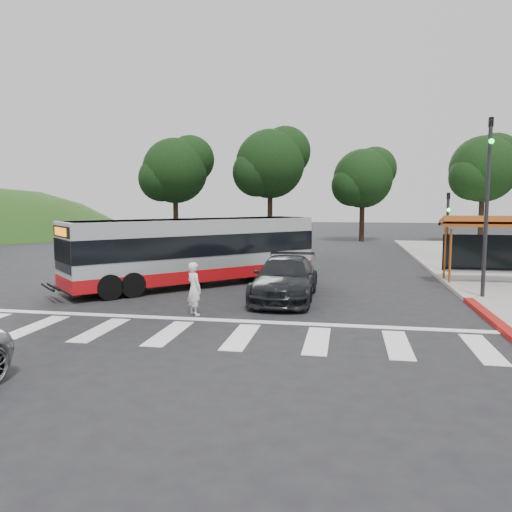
# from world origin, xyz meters

# --- Properties ---
(ground) EXTENTS (140.00, 140.00, 0.00)m
(ground) POSITION_xyz_m (0.00, 0.00, 0.00)
(ground) COLOR black
(ground) RESTS_ON ground
(sidewalk_east) EXTENTS (4.00, 40.00, 0.12)m
(sidewalk_east) POSITION_xyz_m (11.00, 8.00, 0.06)
(sidewalk_east) COLOR gray
(sidewalk_east) RESTS_ON ground
(curb_east) EXTENTS (0.30, 40.00, 0.15)m
(curb_east) POSITION_xyz_m (9.00, 8.00, 0.07)
(curb_east) COLOR #9E9991
(curb_east) RESTS_ON ground
(curb_east_red) EXTENTS (0.32, 6.00, 0.15)m
(curb_east_red) POSITION_xyz_m (9.00, -2.00, 0.08)
(curb_east_red) COLOR maroon
(curb_east_red) RESTS_ON ground
(crosswalk_ladder) EXTENTS (18.00, 2.60, 0.01)m
(crosswalk_ladder) POSITION_xyz_m (0.00, -5.00, 0.01)
(crosswalk_ladder) COLOR silver
(crosswalk_ladder) RESTS_ON ground
(bus_shelter) EXTENTS (4.20, 1.60, 2.86)m
(bus_shelter) POSITION_xyz_m (10.80, 5.10, 2.35)
(bus_shelter) COLOR #A14B1A
(bus_shelter) RESTS_ON sidewalk_east
(traffic_signal_ne_tall) EXTENTS (0.18, 0.37, 6.50)m
(traffic_signal_ne_tall) POSITION_xyz_m (9.60, 1.49, 3.88)
(traffic_signal_ne_tall) COLOR black
(traffic_signal_ne_tall) RESTS_ON ground
(traffic_signal_ne_short) EXTENTS (0.18, 0.37, 4.00)m
(traffic_signal_ne_short) POSITION_xyz_m (9.60, 8.49, 2.48)
(traffic_signal_ne_short) COLOR black
(traffic_signal_ne_short) RESTS_ON ground
(tree_ne_a) EXTENTS (6.16, 5.74, 9.30)m
(tree_ne_a) POSITION_xyz_m (16.08, 28.06, 6.39)
(tree_ne_a) COLOR black
(tree_ne_a) RESTS_ON parking_lot
(tree_north_a) EXTENTS (6.60, 6.15, 10.17)m
(tree_north_a) POSITION_xyz_m (-1.92, 26.07, 6.92)
(tree_north_a) COLOR black
(tree_north_a) RESTS_ON ground
(tree_north_b) EXTENTS (5.72, 5.33, 8.43)m
(tree_north_b) POSITION_xyz_m (6.07, 28.06, 5.66)
(tree_north_b) COLOR black
(tree_north_b) RESTS_ON ground
(tree_north_c) EXTENTS (6.16, 5.74, 9.30)m
(tree_north_c) POSITION_xyz_m (-9.92, 24.06, 6.29)
(tree_north_c) COLOR black
(tree_north_c) RESTS_ON ground
(transit_bus) EXTENTS (9.35, 9.45, 2.82)m
(transit_bus) POSITION_xyz_m (-1.60, 2.72, 1.41)
(transit_bus) COLOR #B4B7B9
(transit_bus) RESTS_ON ground
(pedestrian) EXTENTS (0.72, 0.70, 1.67)m
(pedestrian) POSITION_xyz_m (0.01, -2.73, 0.84)
(pedestrian) COLOR white
(pedestrian) RESTS_ON ground
(dark_sedan) EXTENTS (2.16, 5.30, 1.54)m
(dark_sedan) POSITION_xyz_m (2.52, 0.32, 0.77)
(dark_sedan) COLOR black
(dark_sedan) RESTS_ON ground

